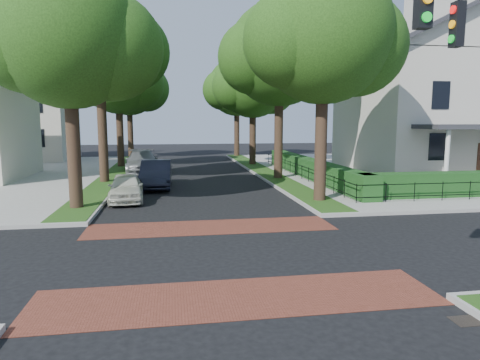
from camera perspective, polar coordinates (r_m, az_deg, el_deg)
name	(u,v)px	position (r m, az deg, el deg)	size (l,w,h in m)	color
ground	(221,254)	(12.77, -2.52, -9.80)	(120.00, 120.00, 0.00)	black
sidewalk_ne	(436,169)	(37.64, 24.65, 1.40)	(30.00, 30.00, 0.15)	gray
crosswalk_far	(211,227)	(15.84, -3.86, -6.28)	(9.00, 2.20, 0.01)	brown
crosswalk_near	(238,298)	(9.80, -0.29, -15.42)	(9.00, 2.20, 0.01)	brown
storm_drain	(469,321)	(9.88, 28.20, -16.20)	(0.65, 0.45, 0.01)	black
grass_strip_ne	(263,171)	(32.14, 3.13, 1.26)	(1.60, 29.80, 0.02)	#1A4112
grass_strip_nw	(115,173)	(31.67, -16.34, 0.85)	(1.60, 29.80, 0.02)	#1A4112
tree_right_near	(324,38)	(20.89, 11.14, 18.10)	(7.75, 6.67, 10.66)	black
tree_right_mid	(280,56)	(28.51, 5.39, 16.17)	(8.25, 7.09, 11.22)	black
tree_right_far	(253,85)	(37.10, 1.81, 12.60)	(7.25, 6.23, 9.74)	black
tree_right_back	(237,88)	(45.98, -0.36, 12.15)	(7.50, 6.45, 10.20)	black
tree_left_near	(72,39)	(20.02, -21.55, 17.11)	(7.50, 6.45, 10.20)	black
tree_left_mid	(101,45)	(27.98, -18.02, 16.72)	(8.00, 6.88, 11.48)	black
tree_left_far	(120,80)	(36.67, -15.77, 12.70)	(7.00, 6.02, 9.86)	black
tree_left_back	(130,85)	(45.64, -14.46, 12.12)	(7.75, 6.66, 10.44)	black
hedge_main_road	(310,168)	(28.74, 9.37, 1.56)	(1.00, 18.00, 1.20)	#174016
fence_main_road	(299,171)	(28.52, 7.83, 1.24)	(0.06, 18.00, 0.90)	black
house_victorian	(442,90)	(33.84, 25.31, 10.80)	(13.00, 13.05, 12.48)	beige
house_left_far	(21,108)	(46.30, -27.17, 8.50)	(10.00, 9.00, 10.14)	beige
parked_car_front	(126,187)	(21.43, -14.95, -0.96)	(1.59, 3.96, 1.35)	silver
parked_car_middle	(156,174)	(25.34, -11.12, 0.77)	(1.68, 4.83, 1.59)	#1E1F2D
parked_car_rear	(142,162)	(32.76, -12.97, 2.37)	(2.32, 5.69, 1.65)	gray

